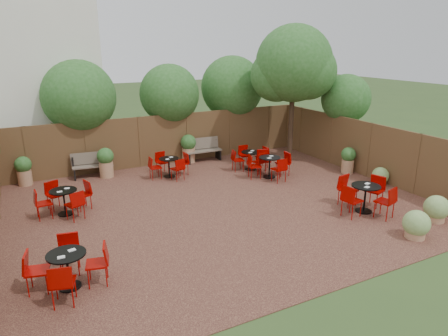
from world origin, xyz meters
TOP-DOWN VIEW (x-y plane):
  - ground at (0.00, 0.00)m, footprint 80.00×80.00m
  - courtyard_paving at (0.00, 0.00)m, footprint 12.00×10.00m
  - fence_back at (0.00, 5.00)m, footprint 12.00×0.08m
  - fence_right at (6.00, 0.00)m, footprint 0.08×10.00m
  - neighbour_building at (-4.50, 8.00)m, footprint 5.00×4.00m
  - overhang_foliage at (-1.05, 3.69)m, footprint 15.39×10.79m
  - courtyard_tree at (4.64, 2.91)m, footprint 3.02×2.97m
  - park_bench_left at (-2.93, 4.62)m, footprint 1.47×0.62m
  - park_bench_right at (1.49, 4.63)m, footprint 1.54×0.52m
  - bistro_tables at (0.04, 0.43)m, footprint 9.76×7.24m
  - planters at (-0.39, 3.78)m, footprint 11.38×4.66m
  - low_shrubs at (4.43, -3.24)m, footprint 2.96×3.89m

SIDE VIEW (x-z plane):
  - ground at x=0.00m, z-range 0.00..0.00m
  - courtyard_paving at x=0.00m, z-range 0.00..0.02m
  - low_shrubs at x=4.43m, z-range -0.01..0.72m
  - bistro_tables at x=0.04m, z-range -0.01..0.92m
  - park_bench_left at x=-2.93m, z-range 0.03..0.92m
  - park_bench_right at x=1.49m, z-range 0.03..0.98m
  - planters at x=-0.39m, z-range 0.02..1.17m
  - fence_back at x=0.00m, z-range 0.00..2.00m
  - fence_right at x=6.00m, z-range 0.00..2.00m
  - overhang_foliage at x=-1.05m, z-range 1.35..4.10m
  - courtyard_tree at x=4.64m, z-range 1.08..6.50m
  - neighbour_building at x=-4.50m, z-range 0.00..8.00m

